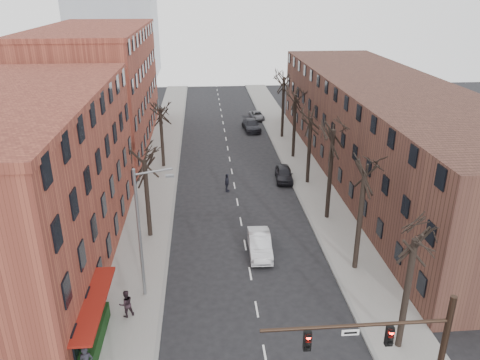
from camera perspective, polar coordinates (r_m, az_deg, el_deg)
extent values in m
cube|color=gray|center=(54.66, -9.62, 2.01)|extent=(4.00, 90.00, 0.15)
cube|color=gray|center=(55.54, 7.06, 2.50)|extent=(4.00, 90.00, 0.15)
cube|color=brown|center=(36.05, -25.39, -0.79)|extent=(12.00, 26.00, 12.00)
cube|color=brown|center=(62.59, -16.85, 10.59)|extent=(12.00, 28.00, 14.00)
cube|color=#4D2E24|center=(51.75, 17.18, 5.89)|extent=(12.00, 50.00, 10.00)
cube|color=maroon|center=(29.76, -16.74, -18.14)|extent=(1.20, 7.00, 0.15)
cube|color=#153713|center=(28.63, -17.49, -18.43)|extent=(0.80, 6.00, 1.00)
cylinder|color=black|center=(20.75, 13.95, -16.83)|extent=(8.00, 0.16, 0.16)
cube|color=black|center=(21.64, 17.74, -17.65)|extent=(0.32, 0.22, 0.95)
cube|color=black|center=(20.68, 8.21, -18.82)|extent=(0.32, 0.22, 0.95)
cube|color=silver|center=(20.91, 13.31, -17.64)|extent=(0.75, 0.04, 0.28)
cylinder|color=slate|center=(30.08, -12.13, -6.71)|extent=(0.20, 0.20, 9.00)
cylinder|color=slate|center=(28.13, -10.62, 1.00)|extent=(2.39, 0.12, 0.46)
cube|color=slate|center=(28.15, -8.55, 0.50)|extent=(0.50, 0.22, 0.14)
imported|color=silver|center=(35.97, 2.42, -7.82)|extent=(1.78, 4.75, 1.55)
imported|color=black|center=(49.31, 5.38, 0.76)|extent=(2.07, 4.44, 1.47)
imported|color=black|center=(66.67, 1.38, 6.71)|extent=(2.57, 5.42, 1.53)
imported|color=slate|center=(72.60, 2.07, 7.87)|extent=(2.28, 4.33, 1.16)
imported|color=black|center=(30.28, -13.72, -14.44)|extent=(1.08, 0.98, 1.79)
imported|color=black|center=(46.31, -1.60, -0.35)|extent=(0.77, 1.18, 1.87)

